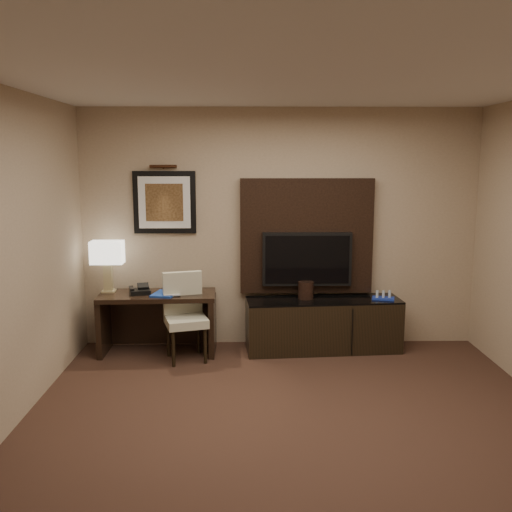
{
  "coord_description": "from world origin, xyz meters",
  "views": [
    {
      "loc": [
        -0.38,
        -3.96,
        2.14
      ],
      "look_at": [
        -0.28,
        1.8,
        1.15
      ],
      "focal_mm": 40.0,
      "sensor_mm": 36.0,
      "label": 1
    }
  ],
  "objects_px": {
    "tv": "(307,259)",
    "minibar_tray": "(383,295)",
    "credenza": "(323,325)",
    "desk_phone": "(140,289)",
    "table_lamp": "(108,265)",
    "desk": "(158,323)",
    "ice_bucket": "(306,290)",
    "desk_chair": "(186,320)"
  },
  "relations": [
    {
      "from": "tv",
      "to": "ice_bucket",
      "type": "bearing_deg",
      "value": -100.03
    },
    {
      "from": "tv",
      "to": "desk_phone",
      "type": "height_order",
      "value": "tv"
    },
    {
      "from": "desk_chair",
      "to": "ice_bucket",
      "type": "distance_m",
      "value": 1.37
    },
    {
      "from": "credenza",
      "to": "desk_chair",
      "type": "distance_m",
      "value": 1.54
    },
    {
      "from": "credenza",
      "to": "minibar_tray",
      "type": "distance_m",
      "value": 0.75
    },
    {
      "from": "ice_bucket",
      "to": "minibar_tray",
      "type": "distance_m",
      "value": 0.86
    },
    {
      "from": "ice_bucket",
      "to": "minibar_tray",
      "type": "relative_size",
      "value": 0.81
    },
    {
      "from": "desk",
      "to": "minibar_tray",
      "type": "xyz_separation_m",
      "value": [
        2.5,
        0.04,
        0.3
      ]
    },
    {
      "from": "table_lamp",
      "to": "ice_bucket",
      "type": "height_order",
      "value": "table_lamp"
    },
    {
      "from": "desk_chair",
      "to": "table_lamp",
      "type": "relative_size",
      "value": 1.46
    },
    {
      "from": "credenza",
      "to": "desk_chair",
      "type": "bearing_deg",
      "value": -173.57
    },
    {
      "from": "tv",
      "to": "desk_phone",
      "type": "relative_size",
      "value": 4.66
    },
    {
      "from": "desk_phone",
      "to": "credenza",
      "type": "bearing_deg",
      "value": -14.26
    },
    {
      "from": "desk_chair",
      "to": "minibar_tray",
      "type": "distance_m",
      "value": 2.19
    },
    {
      "from": "desk_phone",
      "to": "ice_bucket",
      "type": "height_order",
      "value": "same"
    },
    {
      "from": "tv",
      "to": "table_lamp",
      "type": "distance_m",
      "value": 2.21
    },
    {
      "from": "minibar_tray",
      "to": "table_lamp",
      "type": "bearing_deg",
      "value": 179.06
    },
    {
      "from": "desk_chair",
      "to": "desk_phone",
      "type": "distance_m",
      "value": 0.64
    },
    {
      "from": "desk",
      "to": "minibar_tray",
      "type": "distance_m",
      "value": 2.52
    },
    {
      "from": "desk_chair",
      "to": "desk_phone",
      "type": "bearing_deg",
      "value": 140.11
    },
    {
      "from": "desk_chair",
      "to": "desk_phone",
      "type": "xyz_separation_m",
      "value": [
        -0.52,
        0.23,
        0.29
      ]
    },
    {
      "from": "desk_chair",
      "to": "ice_bucket",
      "type": "height_order",
      "value": "desk_chair"
    },
    {
      "from": "desk_chair",
      "to": "minibar_tray",
      "type": "xyz_separation_m",
      "value": [
        2.17,
        0.28,
        0.19
      ]
    },
    {
      "from": "desk",
      "to": "ice_bucket",
      "type": "xyz_separation_m",
      "value": [
        1.64,
        0.09,
        0.35
      ]
    },
    {
      "from": "minibar_tray",
      "to": "desk",
      "type": "bearing_deg",
      "value": -179.09
    },
    {
      "from": "credenza",
      "to": "minibar_tray",
      "type": "xyz_separation_m",
      "value": [
        0.66,
        -0.01,
        0.34
      ]
    },
    {
      "from": "minibar_tray",
      "to": "tv",
      "type": "bearing_deg",
      "value": 169.88
    },
    {
      "from": "ice_bucket",
      "to": "minibar_tray",
      "type": "xyz_separation_m",
      "value": [
        0.86,
        -0.05,
        -0.05
      ]
    },
    {
      "from": "tv",
      "to": "minibar_tray",
      "type": "xyz_separation_m",
      "value": [
        0.84,
        -0.15,
        -0.39
      ]
    },
    {
      "from": "credenza",
      "to": "ice_bucket",
      "type": "height_order",
      "value": "ice_bucket"
    },
    {
      "from": "desk",
      "to": "ice_bucket",
      "type": "distance_m",
      "value": 1.68
    },
    {
      "from": "credenza",
      "to": "ice_bucket",
      "type": "distance_m",
      "value": 0.44
    },
    {
      "from": "table_lamp",
      "to": "desk",
      "type": "bearing_deg",
      "value": -9.26
    },
    {
      "from": "credenza",
      "to": "tv",
      "type": "height_order",
      "value": "tv"
    },
    {
      "from": "table_lamp",
      "to": "desk_phone",
      "type": "height_order",
      "value": "table_lamp"
    },
    {
      "from": "tv",
      "to": "table_lamp",
      "type": "height_order",
      "value": "tv"
    },
    {
      "from": "ice_bucket",
      "to": "credenza",
      "type": "bearing_deg",
      "value": -10.25
    },
    {
      "from": "desk_phone",
      "to": "minibar_tray",
      "type": "xyz_separation_m",
      "value": [
        2.69,
        0.05,
        -0.1
      ]
    },
    {
      "from": "credenza",
      "to": "table_lamp",
      "type": "relative_size",
      "value": 2.86
    },
    {
      "from": "tv",
      "to": "minibar_tray",
      "type": "height_order",
      "value": "tv"
    },
    {
      "from": "desk_phone",
      "to": "minibar_tray",
      "type": "distance_m",
      "value": 2.69
    },
    {
      "from": "credenza",
      "to": "desk_phone",
      "type": "height_order",
      "value": "desk_phone"
    }
  ]
}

